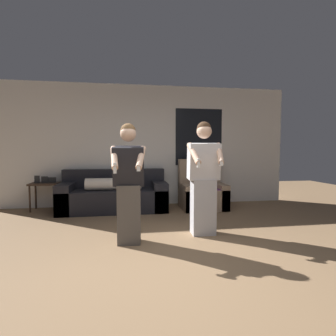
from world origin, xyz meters
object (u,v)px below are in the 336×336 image
(armchair, at_px, (202,192))
(side_table, at_px, (45,186))
(person_left, at_px, (129,184))
(person_right, at_px, (204,178))
(couch, at_px, (114,195))

(armchair, relative_size, side_table, 1.45)
(armchair, height_order, person_left, person_left)
(armchair, bearing_deg, side_table, 175.11)
(armchair, relative_size, person_left, 0.65)
(person_right, bearing_deg, couch, 127.70)
(person_left, bearing_deg, side_table, 127.49)
(side_table, relative_size, person_left, 0.45)
(person_left, height_order, person_right, person_right)
(couch, distance_m, person_left, 2.10)
(armchair, distance_m, person_right, 1.86)
(side_table, bearing_deg, armchair, -4.89)
(couch, bearing_deg, side_table, 171.27)
(person_left, bearing_deg, couch, 98.35)
(person_left, bearing_deg, person_right, 11.59)
(couch, relative_size, person_right, 1.29)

